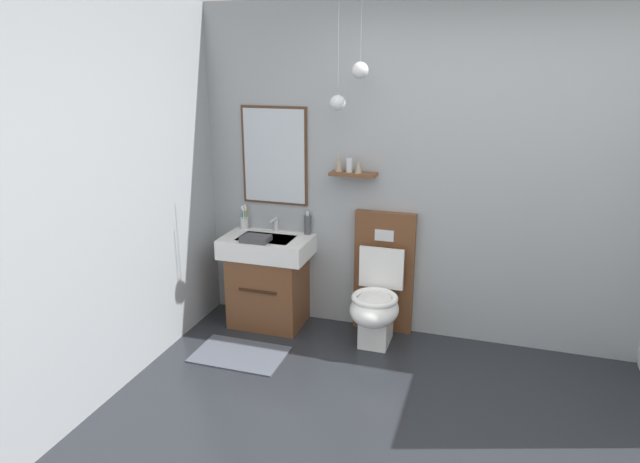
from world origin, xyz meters
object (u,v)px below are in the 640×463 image
object	(u,v)px
toilet	(379,294)
toothbrush_cup	(244,222)
vanity_sink_left	(269,278)
soap_dispenser	(308,224)
folded_hand_towel	(256,239)

from	to	relation	value
toilet	toothbrush_cup	size ratio (longest dim) A/B	4.83
vanity_sink_left	soap_dispenser	world-z (taller)	soap_dispenser
toothbrush_cup	folded_hand_towel	xyz separation A→B (m)	(0.24, -0.30, -0.04)
folded_hand_towel	toilet	bearing A→B (deg)	8.07
folded_hand_towel	vanity_sink_left	bearing A→B (deg)	73.93
toilet	folded_hand_towel	world-z (taller)	toilet
vanity_sink_left	folded_hand_towel	bearing A→B (deg)	-106.07
vanity_sink_left	toilet	distance (m)	0.93
vanity_sink_left	toothbrush_cup	size ratio (longest dim) A/B	3.67
toothbrush_cup	soap_dispenser	world-z (taller)	toothbrush_cup
vanity_sink_left	toothbrush_cup	distance (m)	0.52
vanity_sink_left	toothbrush_cup	world-z (taller)	toothbrush_cup
soap_dispenser	folded_hand_towel	xyz separation A→B (m)	(-0.33, -0.31, -0.06)
toilet	soap_dispenser	bearing A→B (deg)	165.18
soap_dispenser	folded_hand_towel	bearing A→B (deg)	-136.62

